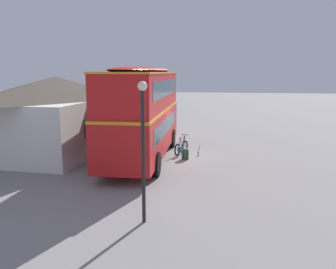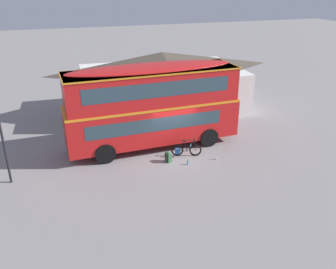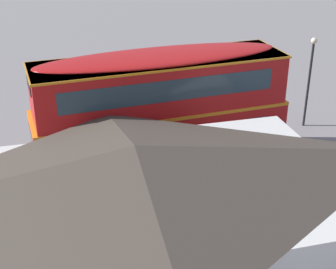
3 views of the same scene
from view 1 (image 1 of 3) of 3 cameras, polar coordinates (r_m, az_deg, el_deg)
The scene contains 8 objects.
ground_plane at distance 18.95m, azimuth -0.00°, elevation -3.50°, with size 120.00×120.00×0.00m, color gray.
double_decker_bus at distance 17.88m, azimuth -4.21°, elevation 4.24°, with size 9.84×2.83×4.79m.
touring_bicycle at distance 19.19m, azimuth 2.19°, elevation -2.19°, with size 1.62×0.67×1.04m.
backpack_on_ground at distance 18.11m, azimuth 2.84°, elevation -3.20°, with size 0.33×0.38×0.58m.
water_bottle_blue_sports at distance 18.94m, azimuth 5.04°, elevation -3.21°, with size 0.07×0.07×0.23m.
water_bottle_clear_plastic at distance 20.57m, azimuth 5.27°, elevation -2.12°, with size 0.07×0.07×0.24m.
pub_building at distance 22.31m, azimuth -17.92°, elevation 3.76°, with size 12.16×7.77×4.27m.
street_lamp at distance 10.08m, azimuth -4.17°, elevation -0.33°, with size 0.28×0.28×4.27m.
Camera 1 is at (-18.19, -2.79, 4.52)m, focal length 36.80 mm.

